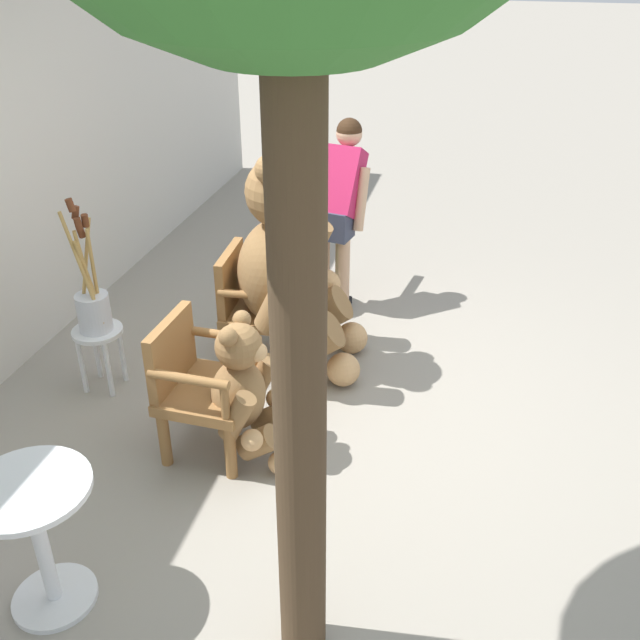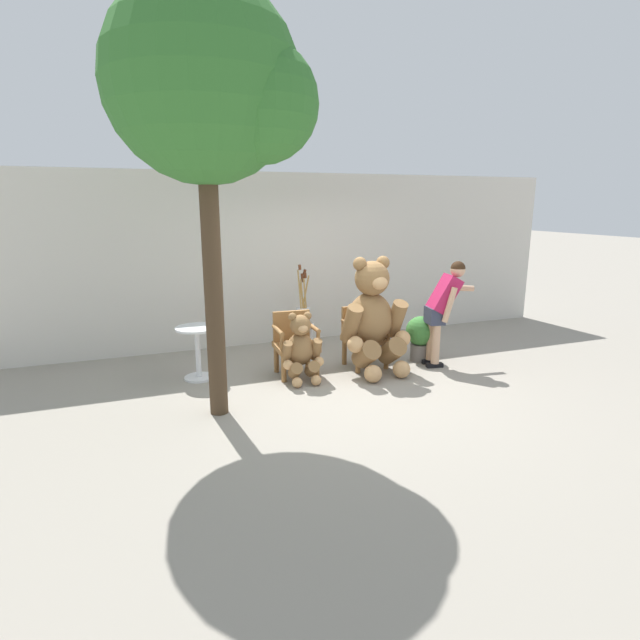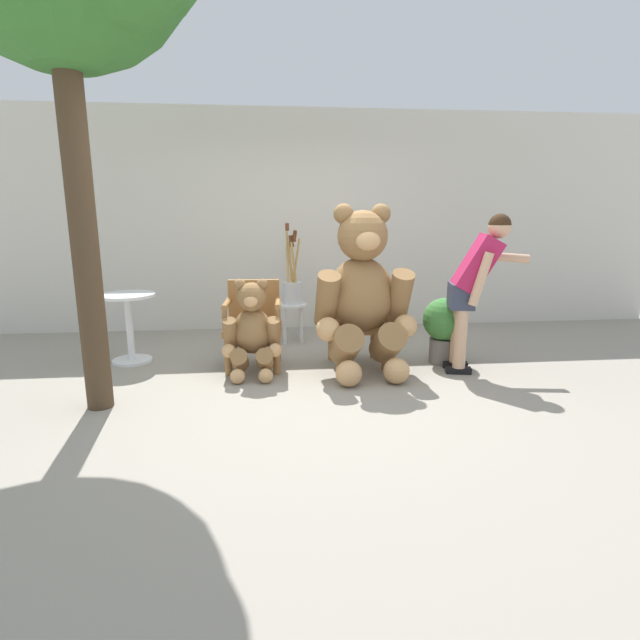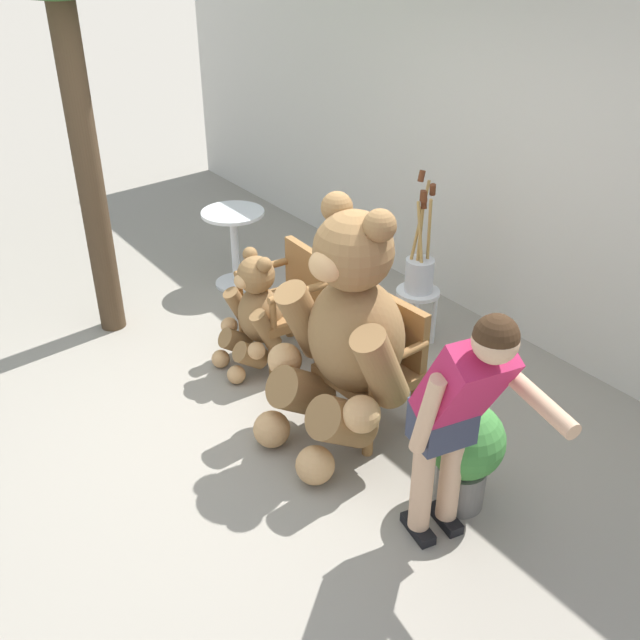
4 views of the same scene
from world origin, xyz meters
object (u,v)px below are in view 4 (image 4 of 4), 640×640
brush_bucket (420,267)px  potted_plant (465,449)px  teddy_bear_small (254,313)px  person_visitor (459,408)px  white_stool (417,302)px  wooden_chair_right (376,363)px  teddy_bear_large (345,332)px  round_side_table (234,240)px  wooden_chair_left (288,301)px

brush_bucket → potted_plant: (1.50, -1.02, -0.26)m
teddy_bear_small → person_visitor: 2.16m
white_stool → brush_bucket: (-0.00, -0.00, 0.31)m
wooden_chair_right → teddy_bear_large: teddy_bear_large is taller
person_visitor → round_side_table: size_ratio=2.11×
wooden_chair_right → teddy_bear_small: size_ratio=0.93×
teddy_bear_small → round_side_table: 1.39m
wooden_chair_right → potted_plant: (0.90, -0.10, -0.07)m
wooden_chair_left → brush_bucket: size_ratio=0.91×
wooden_chair_left → round_side_table: 1.30m
teddy_bear_large → potted_plant: 0.98m
teddy_bear_large → potted_plant: bearing=10.8°
teddy_bear_large → white_stool: (-0.61, 1.19, -0.43)m
person_visitor → potted_plant: person_visitor is taller
wooden_chair_right → brush_bucket: 1.12m
person_visitor → brush_bucket: (-1.67, 1.30, -0.25)m
wooden_chair_left → potted_plant: bearing=-2.9°
person_visitor → white_stool: bearing=142.0°
person_visitor → potted_plant: 0.61m
potted_plant → white_stool: bearing=145.8°
teddy_bear_small → person_visitor: (2.11, -0.09, 0.45)m
wooden_chair_left → teddy_bear_large: teddy_bear_large is taller
potted_plant → teddy_bear_small: bearing=-174.3°
teddy_bear_large → white_stool: size_ratio=3.51×
teddy_bear_small → person_visitor: size_ratio=0.61×
person_visitor → brush_bucket: person_visitor is taller
white_stool → teddy_bear_large: bearing=-62.7°
person_visitor → wooden_chair_right: bearing=160.1°
teddy_bear_small → wooden_chair_right: bearing=15.5°
white_stool → round_side_table: (-1.72, -0.65, 0.09)m
wooden_chair_left → round_side_table: wooden_chair_left is taller
teddy_bear_small → brush_bucket: (0.44, 1.21, 0.21)m
person_visitor → teddy_bear_large: bearing=173.7°
person_visitor → round_side_table: bearing=169.1°
wooden_chair_left → white_stool: (0.44, 0.92, -0.11)m
potted_plant → wooden_chair_right: bearing=173.7°
wooden_chair_right → white_stool: 1.10m
teddy_bear_small → white_stool: teddy_bear_small is taller
round_side_table → potted_plant: round_side_table is taller
wooden_chair_left → teddy_bear_small: teddy_bear_small is taller
wooden_chair_left → potted_plant: size_ratio=1.26×
wooden_chair_right → potted_plant: size_ratio=1.26×
person_visitor → brush_bucket: bearing=142.0°
brush_bucket → round_side_table: 1.85m
teddy_bear_large → round_side_table: (-2.33, 0.53, -0.34)m
person_visitor → teddy_bear_small: bearing=177.5°
wooden_chair_right → white_stool: (-0.60, 0.92, -0.11)m
wooden_chair_left → white_stool: wooden_chair_left is taller
wooden_chair_right → white_stool: size_ratio=1.87×
brush_bucket → round_side_table: brush_bucket is taller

